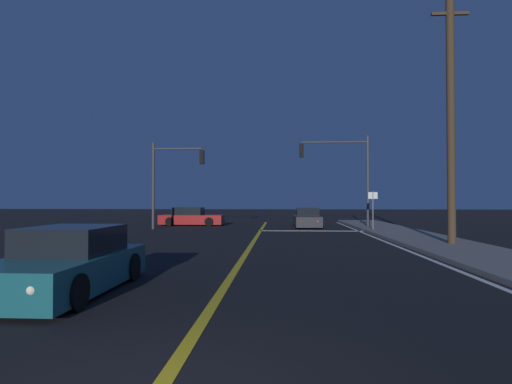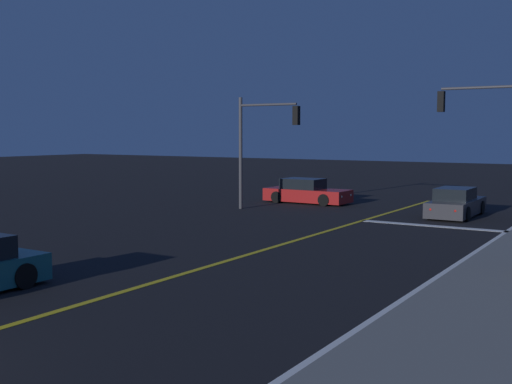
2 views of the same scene
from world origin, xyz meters
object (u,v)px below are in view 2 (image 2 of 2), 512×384
(car_side_waiting_charcoal, at_px, (456,204))
(traffic_signal_far_left, at_px, (261,135))
(car_distant_tail_red, at_px, (306,192))
(traffic_signal_near_right, at_px, (507,126))

(car_side_waiting_charcoal, relative_size, traffic_signal_far_left, 0.83)
(car_distant_tail_red, xyz_separation_m, traffic_signal_far_left, (-0.38, -4.13, 3.13))
(car_distant_tail_red, distance_m, traffic_signal_far_left, 5.19)
(car_side_waiting_charcoal, distance_m, traffic_signal_far_left, 9.77)
(car_distant_tail_red, height_order, traffic_signal_far_left, traffic_signal_far_left)
(car_distant_tail_red, bearing_deg, traffic_signal_far_left, -4.23)
(traffic_signal_far_left, bearing_deg, traffic_signal_near_right, 7.13)
(traffic_signal_far_left, bearing_deg, car_distant_tail_red, 84.70)
(traffic_signal_near_right, xyz_separation_m, traffic_signal_far_left, (-11.19, -1.40, -0.42))
(traffic_signal_far_left, bearing_deg, car_side_waiting_charcoal, 16.79)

